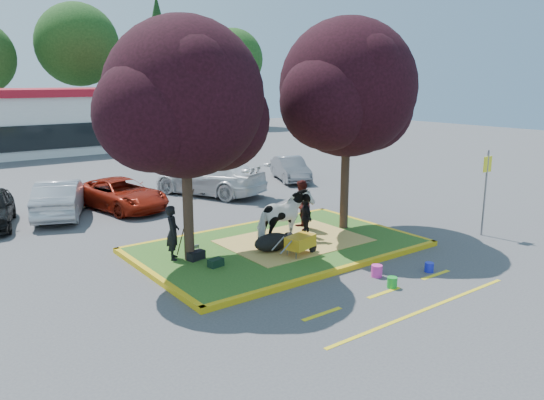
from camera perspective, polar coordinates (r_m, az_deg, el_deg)
ground at (r=16.13m, az=0.72°, el=-5.30°), size 90.00×90.00×0.00m
median_island at (r=16.10m, az=0.72°, el=-5.05°), size 8.00×5.00×0.15m
curb_near at (r=14.25m, az=7.07°, el=-7.57°), size 8.30×0.16×0.15m
curb_far at (r=18.13m, az=-4.23°, el=-3.03°), size 8.30×0.16×0.15m
curb_left at (r=14.15m, az=-12.68°, el=-7.95°), size 0.16×5.30×0.15m
curb_right at (r=18.76m, az=10.70°, el=-2.68°), size 0.16×5.30×0.15m
straw_bedding at (r=16.43m, az=2.39°, el=-4.40°), size 4.20×3.00×0.01m
tree_purple_left at (r=14.17m, az=-9.31°, el=10.00°), size 5.06×4.20×6.51m
tree_purple_right at (r=17.39m, az=8.22°, el=11.19°), size 5.30×4.40×6.82m
fire_lane_stripe_a at (r=11.92m, az=5.41°, el=-12.11°), size 1.10×0.12×0.01m
fire_lane_stripe_b at (r=13.24m, az=11.96°, el=-9.72°), size 1.10×0.12×0.01m
fire_lane_stripe_c at (r=14.71m, az=17.19°, el=-7.70°), size 1.10×0.12×0.01m
fire_lane_long at (r=12.55m, az=16.13°, el=-11.25°), size 6.00×0.10×0.01m
retail_building at (r=41.82m, az=-21.06°, el=8.18°), size 20.40×8.40×4.40m
treeline at (r=50.97m, az=-25.50°, el=14.67°), size 46.58×7.80×14.63m
cow at (r=16.00m, az=1.36°, el=-1.89°), size 2.03×1.19×1.61m
calf at (r=15.44m, az=0.03°, el=-4.55°), size 1.23×0.75×0.51m
handler at (r=14.85m, az=-10.63°, el=-3.46°), size 0.56×0.66×1.52m
visitor_a at (r=17.48m, az=3.19°, el=-0.56°), size 0.86×0.96×1.65m
visitor_b at (r=16.79m, az=3.60°, el=-1.89°), size 0.44×0.76×1.22m
wheelbarrow at (r=14.98m, az=3.09°, el=-4.53°), size 1.56×0.73×0.59m
gear_bag_dark at (r=14.88m, az=-8.16°, el=-5.91°), size 0.52×0.36×0.24m
gear_bag_green at (r=14.28m, az=-6.06°, el=-6.72°), size 0.43×0.31×0.21m
sign_post at (r=18.49m, az=22.02°, el=1.75°), size 0.40×0.06×2.82m
bucket_green at (r=13.54m, az=12.80°, el=-8.64°), size 0.26×0.26×0.27m
bucket_pink at (r=14.17m, az=11.20°, el=-7.50°), size 0.33×0.33×0.31m
bucket_blue at (r=14.85m, az=16.55°, el=-6.95°), size 0.31×0.31×0.26m
car_silver at (r=21.32m, az=-21.81°, el=0.22°), size 3.01×4.51×1.40m
car_red at (r=21.71m, az=-15.95°, el=0.61°), size 2.92×4.72×1.22m
car_white at (r=23.77m, az=-6.75°, el=2.44°), size 4.13×5.72×1.54m
car_grey at (r=26.91m, az=2.00°, el=3.36°), size 2.56×3.82×1.19m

